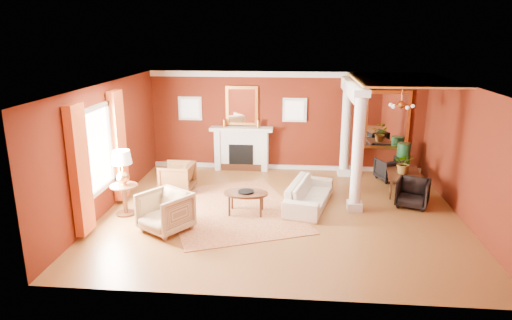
# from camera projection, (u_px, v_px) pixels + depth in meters

# --- Properties ---
(ground) EXTENTS (8.00, 8.00, 0.00)m
(ground) POSITION_uv_depth(u_px,v_px,m) (281.00, 212.00, 10.47)
(ground) COLOR brown
(ground) RESTS_ON ground
(room_shell) EXTENTS (8.04, 7.04, 2.92)m
(room_shell) POSITION_uv_depth(u_px,v_px,m) (282.00, 126.00, 9.92)
(room_shell) COLOR #52160B
(room_shell) RESTS_ON ground
(fireplace) EXTENTS (1.85, 0.42, 1.29)m
(fireplace) POSITION_uv_depth(u_px,v_px,m) (242.00, 148.00, 13.58)
(fireplace) COLOR silver
(fireplace) RESTS_ON ground
(overmantel_mirror) EXTENTS (0.95, 0.07, 1.15)m
(overmantel_mirror) POSITION_uv_depth(u_px,v_px,m) (242.00, 106.00, 13.37)
(overmantel_mirror) COLOR #EEAA46
(overmantel_mirror) RESTS_ON fireplace
(flank_window_left) EXTENTS (0.70, 0.07, 0.70)m
(flank_window_left) POSITION_uv_depth(u_px,v_px,m) (190.00, 108.00, 13.54)
(flank_window_left) COLOR silver
(flank_window_left) RESTS_ON room_shell
(flank_window_right) EXTENTS (0.70, 0.07, 0.70)m
(flank_window_right) POSITION_uv_depth(u_px,v_px,m) (295.00, 110.00, 13.27)
(flank_window_right) COLOR silver
(flank_window_right) RESTS_ON room_shell
(left_window) EXTENTS (0.21, 2.55, 2.60)m
(left_window) POSITION_uv_depth(u_px,v_px,m) (100.00, 156.00, 9.84)
(left_window) COLOR white
(left_window) RESTS_ON room_shell
(column_front) EXTENTS (0.36, 0.36, 2.80)m
(column_front) POSITION_uv_depth(u_px,v_px,m) (358.00, 151.00, 10.22)
(column_front) COLOR silver
(column_front) RESTS_ON ground
(column_back) EXTENTS (0.36, 0.36, 2.80)m
(column_back) POSITION_uv_depth(u_px,v_px,m) (346.00, 127.00, 12.80)
(column_back) COLOR silver
(column_back) RESTS_ON ground
(header_beam) EXTENTS (0.30, 3.20, 0.32)m
(header_beam) POSITION_uv_depth(u_px,v_px,m) (353.00, 89.00, 11.43)
(header_beam) COLOR silver
(header_beam) RESTS_ON column_front
(amber_ceiling) EXTENTS (2.30, 3.40, 0.04)m
(amber_ceiling) POSITION_uv_depth(u_px,v_px,m) (402.00, 80.00, 11.11)
(amber_ceiling) COLOR #EA9A44
(amber_ceiling) RESTS_ON room_shell
(dining_mirror) EXTENTS (1.30, 0.07, 1.70)m
(dining_mirror) POSITION_uv_depth(u_px,v_px,m) (387.00, 120.00, 13.10)
(dining_mirror) COLOR #EEAA46
(dining_mirror) RESTS_ON room_shell
(chandelier) EXTENTS (0.60, 0.62, 0.75)m
(chandelier) POSITION_uv_depth(u_px,v_px,m) (401.00, 105.00, 11.33)
(chandelier) COLOR #C07F3C
(chandelier) RESTS_ON room_shell
(crown_trim) EXTENTS (8.00, 0.08, 0.16)m
(crown_trim) POSITION_uv_depth(u_px,v_px,m) (287.00, 74.00, 13.01)
(crown_trim) COLOR silver
(crown_trim) RESTS_ON room_shell
(base_trim) EXTENTS (8.00, 0.08, 0.12)m
(base_trim) POSITION_uv_depth(u_px,v_px,m) (285.00, 167.00, 13.76)
(base_trim) COLOR silver
(base_trim) RESTS_ON ground
(rug) EXTENTS (3.97, 4.48, 0.01)m
(rug) POSITION_uv_depth(u_px,v_px,m) (232.00, 209.00, 10.65)
(rug) COLOR maroon
(rug) RESTS_ON ground
(sofa) EXTENTS (1.06, 2.15, 0.81)m
(sofa) POSITION_uv_depth(u_px,v_px,m) (309.00, 190.00, 10.74)
(sofa) COLOR beige
(sofa) RESTS_ON ground
(armchair_leopard) EXTENTS (0.80, 0.85, 0.82)m
(armchair_leopard) POSITION_uv_depth(u_px,v_px,m) (177.00, 176.00, 11.77)
(armchair_leopard) COLOR black
(armchair_leopard) RESTS_ON ground
(armchair_stripe) EXTENTS (1.21, 1.19, 0.92)m
(armchair_stripe) POSITION_uv_depth(u_px,v_px,m) (165.00, 210.00, 9.40)
(armchair_stripe) COLOR tan
(armchair_stripe) RESTS_ON ground
(coffee_table) EXTENTS (1.01, 1.01, 0.51)m
(coffee_table) POSITION_uv_depth(u_px,v_px,m) (246.00, 194.00, 10.29)
(coffee_table) COLOR black
(coffee_table) RESTS_ON ground
(coffee_book) EXTENTS (0.15, 0.06, 0.20)m
(coffee_book) POSITION_uv_depth(u_px,v_px,m) (243.00, 189.00, 10.21)
(coffee_book) COLOR black
(coffee_book) RESTS_ON coffee_table
(side_table) EXTENTS (0.60, 0.60, 1.50)m
(side_table) POSITION_uv_depth(u_px,v_px,m) (123.00, 172.00, 10.10)
(side_table) COLOR black
(side_table) RESTS_ON ground
(dining_table) EXTENTS (0.70, 1.49, 0.80)m
(dining_table) POSITION_uv_depth(u_px,v_px,m) (404.00, 177.00, 11.70)
(dining_table) COLOR black
(dining_table) RESTS_ON ground
(dining_chair_near) EXTENTS (0.90, 0.87, 0.73)m
(dining_chair_near) POSITION_uv_depth(u_px,v_px,m) (413.00, 192.00, 10.74)
(dining_chair_near) COLOR black
(dining_chair_near) RESTS_ON ground
(dining_chair_far) EXTENTS (0.84, 0.82, 0.69)m
(dining_chair_far) POSITION_uv_depth(u_px,v_px,m) (390.00, 168.00, 12.65)
(dining_chair_far) COLOR black
(dining_chair_far) RESTS_ON ground
(green_urn) EXTENTS (0.41, 0.41, 0.99)m
(green_urn) POSITION_uv_depth(u_px,v_px,m) (402.00, 163.00, 12.95)
(green_urn) COLOR #154321
(green_urn) RESTS_ON ground
(potted_plant) EXTENTS (0.61, 0.65, 0.43)m
(potted_plant) POSITION_uv_depth(u_px,v_px,m) (405.00, 154.00, 11.52)
(potted_plant) COLOR #26591E
(potted_plant) RESTS_ON dining_table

